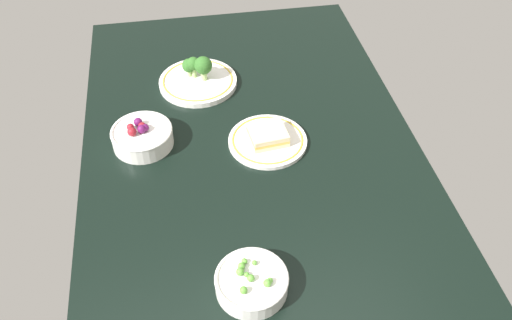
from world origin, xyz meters
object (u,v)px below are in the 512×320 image
plate_sandwich (268,139)px  bowl_berries (142,136)px  plate_broccoli (198,78)px  bowl_peas (252,282)px

plate_sandwich → bowl_berries: 30.93cm
plate_sandwich → plate_broccoli: size_ratio=0.90×
plate_sandwich → plate_broccoli: plate_broccoli is taller
plate_sandwich → bowl_berries: bowl_berries is taller
bowl_peas → bowl_berries: bearing=-156.5°
bowl_peas → plate_sandwich: bowl_peas is taller
bowl_peas → plate_broccoli: 68.45cm
plate_sandwich → plate_broccoli: (-27.61, -14.75, 0.68)cm
bowl_peas → bowl_berries: (-45.46, -19.76, 0.45)cm
plate_broccoli → bowl_berries: 27.80cm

